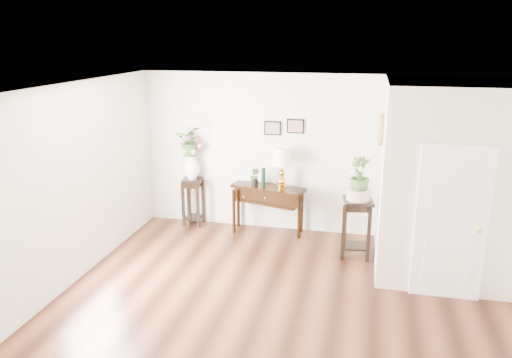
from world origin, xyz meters
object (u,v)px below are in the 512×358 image
(console_table, at_px, (268,209))
(plant_stand_a, at_px, (193,202))
(plant_stand_b, at_px, (357,228))
(table_lamp, at_px, (282,168))

(console_table, height_order, plant_stand_a, plant_stand_a)
(console_table, bearing_deg, plant_stand_b, -7.53)
(table_lamp, relative_size, plant_stand_b, 0.74)
(plant_stand_b, bearing_deg, plant_stand_a, 166.23)
(console_table, distance_m, plant_stand_b, 1.71)
(console_table, bearing_deg, plant_stand_a, -167.08)
(console_table, distance_m, plant_stand_a, 1.43)
(console_table, xyz_separation_m, table_lamp, (0.24, 0.00, 0.78))
(table_lamp, xyz_separation_m, plant_stand_b, (1.33, -0.67, -0.74))
(console_table, height_order, plant_stand_b, plant_stand_b)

